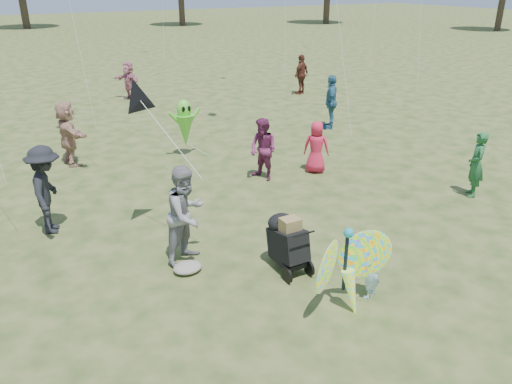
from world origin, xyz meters
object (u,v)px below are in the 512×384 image
(crowd_b, at_px, (47,190))
(crowd_f, at_px, (476,164))
(crowd_h, at_px, (301,74))
(butterfly_kite, at_px, (348,271))
(child_girl, at_px, (372,270))
(crowd_c, at_px, (331,102))
(crowd_d, at_px, (68,133))
(crowd_j, at_px, (129,81))
(alien_kite, at_px, (185,125))
(crowd_e, at_px, (263,150))
(jogging_stroller, at_px, (287,240))
(adult_man, at_px, (186,214))
(crowd_a, at_px, (316,147))

(crowd_b, distance_m, crowd_f, 9.99)
(crowd_h, relative_size, butterfly_kite, 1.04)
(child_girl, bearing_deg, crowd_h, -138.52)
(child_girl, distance_m, crowd_c, 10.54)
(crowd_d, relative_size, crowd_j, 1.12)
(crowd_c, height_order, alien_kite, crowd_c)
(alien_kite, bearing_deg, crowd_h, 34.52)
(crowd_e, height_order, crowd_j, crowd_e)
(jogging_stroller, bearing_deg, crowd_d, 107.20)
(adult_man, relative_size, crowd_d, 1.03)
(crowd_a, distance_m, jogging_stroller, 5.23)
(crowd_c, bearing_deg, crowd_f, 29.86)
(crowd_b, distance_m, crowd_d, 4.32)
(crowd_c, xyz_separation_m, crowd_j, (-4.92, 8.17, -0.12))
(crowd_j, bearing_deg, crowd_f, -4.63)
(crowd_f, relative_size, jogging_stroller, 1.51)
(child_girl, height_order, adult_man, adult_man)
(crowd_h, distance_m, alien_kite, 9.88)
(jogging_stroller, bearing_deg, alien_kite, 83.64)
(crowd_b, relative_size, jogging_stroller, 1.76)
(crowd_b, bearing_deg, crowd_f, -92.79)
(crowd_f, relative_size, crowd_h, 0.91)
(crowd_d, relative_size, crowd_f, 1.14)
(crowd_b, bearing_deg, alien_kite, -38.14)
(child_girl, bearing_deg, crowd_d, -89.98)
(crowd_a, bearing_deg, crowd_j, -39.33)
(crowd_e, bearing_deg, crowd_a, 63.91)
(crowd_b, bearing_deg, crowd_c, -55.08)
(adult_man, xyz_separation_m, crowd_f, (7.38, -0.66, -0.14))
(butterfly_kite, xyz_separation_m, alien_kite, (0.73, 8.52, 0.24))
(alien_kite, bearing_deg, crowd_a, -50.09)
(crowd_b, distance_m, alien_kite, 5.46)
(child_girl, height_order, crowd_a, crowd_a)
(crowd_a, relative_size, crowd_c, 0.76)
(crowd_h, distance_m, jogging_stroller, 15.50)
(crowd_d, height_order, crowd_h, crowd_d)
(jogging_stroller, height_order, alien_kite, alien_kite)
(crowd_a, bearing_deg, crowd_c, -90.85)
(adult_man, height_order, crowd_j, adult_man)
(crowd_b, height_order, crowd_f, crowd_b)
(crowd_d, bearing_deg, jogging_stroller, -170.99)
(jogging_stroller, xyz_separation_m, butterfly_kite, (0.17, -1.52, 0.12))
(crowd_d, relative_size, crowd_e, 1.11)
(crowd_a, distance_m, butterfly_kite, 6.35)
(crowd_d, height_order, crowd_e, crowd_d)
(butterfly_kite, bearing_deg, crowd_b, 124.74)
(alien_kite, bearing_deg, jogging_stroller, -97.39)
(child_girl, distance_m, crowd_b, 6.80)
(crowd_a, bearing_deg, adult_man, 69.92)
(crowd_f, height_order, crowd_j, crowd_j)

